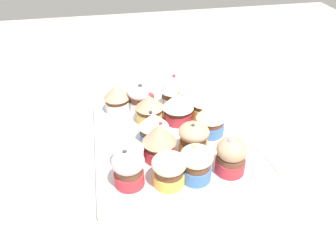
{
  "coord_description": "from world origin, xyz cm",
  "views": [
    {
      "loc": [
        -10.88,
        -55.47,
        44.26
      ],
      "look_at": [
        0.0,
        0.0,
        4.2
      ],
      "focal_mm": 36.37,
      "sensor_mm": 36.0,
      "label": 1
    }
  ],
  "objects_px": {
    "cupcake_14": "(173,91)",
    "cupcake_10": "(178,106)",
    "cupcake_0": "(129,168)",
    "cupcake_3": "(231,156)",
    "cupcake_7": "(154,128)",
    "napkin": "(289,152)",
    "cupcake_13": "(142,96)",
    "cupcake_8": "(210,118)",
    "cupcake_12": "(117,98)",
    "cupcake_9": "(150,108)",
    "cupcake_6": "(194,139)",
    "cupcake_1": "(169,169)",
    "cupcake_11": "(204,103)",
    "cupcake_5": "(159,141)",
    "baking_tray": "(168,140)",
    "cupcake_4": "(128,149)",
    "cupcake_2": "(196,163)"
  },
  "relations": [
    {
      "from": "cupcake_6",
      "to": "cupcake_8",
      "type": "bearing_deg",
      "value": 48.89
    },
    {
      "from": "cupcake_12",
      "to": "cupcake_2",
      "type": "bearing_deg",
      "value": -64.58
    },
    {
      "from": "cupcake_0",
      "to": "cupcake_2",
      "type": "height_order",
      "value": "cupcake_0"
    },
    {
      "from": "baking_tray",
      "to": "cupcake_7",
      "type": "relative_size",
      "value": 5.11
    },
    {
      "from": "cupcake_11",
      "to": "cupcake_13",
      "type": "relative_size",
      "value": 1.03
    },
    {
      "from": "cupcake_3",
      "to": "cupcake_0",
      "type": "bearing_deg",
      "value": 179.26
    },
    {
      "from": "cupcake_1",
      "to": "cupcake_11",
      "type": "relative_size",
      "value": 0.9
    },
    {
      "from": "cupcake_5",
      "to": "cupcake_7",
      "type": "height_order",
      "value": "cupcake_5"
    },
    {
      "from": "cupcake_12",
      "to": "cupcake_13",
      "type": "relative_size",
      "value": 0.98
    },
    {
      "from": "cupcake_5",
      "to": "cupcake_8",
      "type": "bearing_deg",
      "value": 26.42
    },
    {
      "from": "cupcake_7",
      "to": "cupcake_10",
      "type": "distance_m",
      "value": 0.09
    },
    {
      "from": "napkin",
      "to": "cupcake_13",
      "type": "bearing_deg",
      "value": 142.76
    },
    {
      "from": "baking_tray",
      "to": "cupcake_8",
      "type": "height_order",
      "value": "cupcake_8"
    },
    {
      "from": "cupcake_12",
      "to": "cupcake_7",
      "type": "bearing_deg",
      "value": -64.17
    },
    {
      "from": "cupcake_7",
      "to": "napkin",
      "type": "xyz_separation_m",
      "value": [
        0.26,
        -0.07,
        -0.04
      ]
    },
    {
      "from": "cupcake_0",
      "to": "cupcake_14",
      "type": "relative_size",
      "value": 0.86
    },
    {
      "from": "cupcake_7",
      "to": "cupcake_14",
      "type": "xyz_separation_m",
      "value": [
        0.06,
        0.12,
        0.01
      ]
    },
    {
      "from": "cupcake_6",
      "to": "napkin",
      "type": "distance_m",
      "value": 0.2
    },
    {
      "from": "baking_tray",
      "to": "cupcake_4",
      "type": "xyz_separation_m",
      "value": [
        -0.09,
        -0.06,
        0.04
      ]
    },
    {
      "from": "baking_tray",
      "to": "cupcake_8",
      "type": "xyz_separation_m",
      "value": [
        0.09,
        0.0,
        0.04
      ]
    },
    {
      "from": "cupcake_13",
      "to": "baking_tray",
      "type": "bearing_deg",
      "value": -73.29
    },
    {
      "from": "cupcake_7",
      "to": "cupcake_8",
      "type": "distance_m",
      "value": 0.12
    },
    {
      "from": "cupcake_14",
      "to": "cupcake_10",
      "type": "bearing_deg",
      "value": -89.82
    },
    {
      "from": "cupcake_14",
      "to": "napkin",
      "type": "xyz_separation_m",
      "value": [
        0.2,
        -0.2,
        -0.05
      ]
    },
    {
      "from": "cupcake_6",
      "to": "napkin",
      "type": "xyz_separation_m",
      "value": [
        0.19,
        -0.02,
        -0.04
      ]
    },
    {
      "from": "cupcake_4",
      "to": "cupcake_9",
      "type": "bearing_deg",
      "value": 65.82
    },
    {
      "from": "cupcake_5",
      "to": "cupcake_8",
      "type": "height_order",
      "value": "cupcake_5"
    },
    {
      "from": "cupcake_7",
      "to": "cupcake_8",
      "type": "relative_size",
      "value": 0.93
    },
    {
      "from": "cupcake_5",
      "to": "cupcake_12",
      "type": "distance_m",
      "value": 0.2
    },
    {
      "from": "cupcake_8",
      "to": "cupcake_7",
      "type": "bearing_deg",
      "value": -176.52
    },
    {
      "from": "baking_tray",
      "to": "cupcake_12",
      "type": "xyz_separation_m",
      "value": [
        -0.09,
        0.13,
        0.04
      ]
    },
    {
      "from": "cupcake_1",
      "to": "cupcake_11",
      "type": "height_order",
      "value": "cupcake_11"
    },
    {
      "from": "cupcake_7",
      "to": "cupcake_14",
      "type": "relative_size",
      "value": 0.84
    },
    {
      "from": "cupcake_8",
      "to": "cupcake_12",
      "type": "height_order",
      "value": "cupcake_8"
    },
    {
      "from": "cupcake_0",
      "to": "cupcake_11",
      "type": "bearing_deg",
      "value": 44.2
    },
    {
      "from": "cupcake_13",
      "to": "cupcake_1",
      "type": "bearing_deg",
      "value": -86.96
    },
    {
      "from": "baking_tray",
      "to": "cupcake_12",
      "type": "relative_size",
      "value": 5.46
    },
    {
      "from": "cupcake_0",
      "to": "cupcake_3",
      "type": "xyz_separation_m",
      "value": [
        0.18,
        -0.0,
        -0.0
      ]
    },
    {
      "from": "cupcake_13",
      "to": "cupcake_8",
      "type": "bearing_deg",
      "value": -44.32
    },
    {
      "from": "cupcake_12",
      "to": "cupcake_10",
      "type": "bearing_deg",
      "value": -27.71
    },
    {
      "from": "cupcake_8",
      "to": "cupcake_12",
      "type": "bearing_deg",
      "value": 145.77
    },
    {
      "from": "cupcake_9",
      "to": "baking_tray",
      "type": "bearing_deg",
      "value": -68.63
    },
    {
      "from": "cupcake_2",
      "to": "cupcake_14",
      "type": "relative_size",
      "value": 0.83
    },
    {
      "from": "cupcake_6",
      "to": "cupcake_5",
      "type": "bearing_deg",
      "value": -179.96
    },
    {
      "from": "cupcake_9",
      "to": "cupcake_13",
      "type": "relative_size",
      "value": 1.03
    },
    {
      "from": "cupcake_7",
      "to": "cupcake_9",
      "type": "height_order",
      "value": "cupcake_7"
    },
    {
      "from": "napkin",
      "to": "cupcake_2",
      "type": "bearing_deg",
      "value": -167.87
    },
    {
      "from": "cupcake_0",
      "to": "napkin",
      "type": "relative_size",
      "value": 0.67
    },
    {
      "from": "cupcake_9",
      "to": "cupcake_10",
      "type": "bearing_deg",
      "value": -10.47
    },
    {
      "from": "cupcake_7",
      "to": "cupcake_2",
      "type": "bearing_deg",
      "value": -65.04
    }
  ]
}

